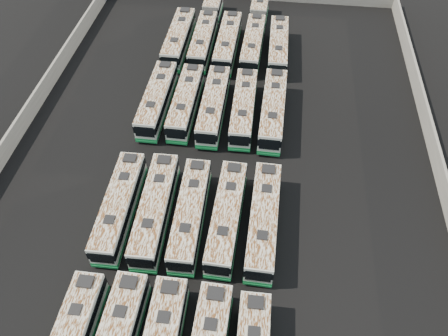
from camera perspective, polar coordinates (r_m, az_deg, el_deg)
ground at (r=45.24m, az=-0.88°, el=-0.22°), size 140.00×140.00×0.00m
perimeter_wall at (r=44.42m, az=-0.89°, el=0.72°), size 45.20×73.20×2.20m
bus_midfront_far_left at (r=41.39m, az=-13.48°, el=-4.87°), size 2.61×11.36×3.19m
bus_midfront_left at (r=40.51m, az=-8.96°, el=-5.33°), size 2.73×11.61×3.25m
bus_midfront_center at (r=39.90m, az=-4.42°, el=-5.97°), size 2.59×11.26×3.16m
bus_midfront_right at (r=39.59m, az=0.36°, el=-6.36°), size 2.66×11.32×3.17m
bus_midfront_far_right at (r=39.48m, az=5.18°, el=-6.78°), size 2.58×11.58×3.25m
bus_midback_far_left at (r=51.32m, az=-8.73°, el=8.82°), size 2.47×11.50×3.24m
bus_midback_left at (r=50.68m, az=-5.03°, el=8.59°), size 2.46×11.25×3.16m
bus_midback_center at (r=49.97m, az=-1.37°, el=8.18°), size 2.44×11.54×3.25m
bus_midback_right at (r=49.75m, az=2.58°, el=7.87°), size 2.55×11.33×3.18m
bus_midback_far_right at (r=49.65m, az=6.41°, el=7.57°), size 2.68×11.78×3.31m
bus_back_far_left at (r=61.29m, az=-5.92°, el=16.46°), size 2.50×11.73×3.30m
bus_back_left at (r=63.28m, az=-2.30°, el=17.71°), size 2.40×17.47×3.17m
bus_back_center at (r=60.22m, az=0.48°, el=16.06°), size 2.58×11.64×3.27m
bus_back_right at (r=62.66m, az=4.09°, el=17.28°), size 2.75×17.44×3.15m
bus_back_far_right at (r=59.99m, az=7.09°, el=15.48°), size 2.56×11.26×3.16m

